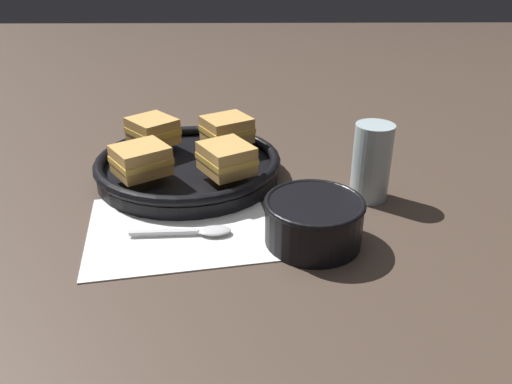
{
  "coord_description": "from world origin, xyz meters",
  "views": [
    {
      "loc": [
        0.02,
        -0.63,
        0.38
      ],
      "look_at": [
        0.03,
        0.05,
        0.04
      ],
      "focal_mm": 35.0,
      "sensor_mm": 36.0,
      "label": 1
    }
  ],
  "objects_px": {
    "skillet": "(189,167)",
    "sandwich_far_right": "(153,130)",
    "soup_bowl": "(314,219)",
    "sandwich_far_left": "(227,129)",
    "drinking_glass": "(371,162)",
    "sandwich_near_left": "(141,160)",
    "sandwich_near_right": "(227,158)",
    "spoon": "(201,231)"
  },
  "relations": [
    {
      "from": "soup_bowl",
      "to": "sandwich_near_left",
      "type": "xyz_separation_m",
      "value": [
        -0.26,
        0.14,
        0.03
      ]
    },
    {
      "from": "soup_bowl",
      "to": "skillet",
      "type": "relative_size",
      "value": 0.42
    },
    {
      "from": "sandwich_near_left",
      "to": "drinking_glass",
      "type": "bearing_deg",
      "value": -1.73
    },
    {
      "from": "sandwich_far_right",
      "to": "soup_bowl",
      "type": "bearing_deg",
      "value": -46.59
    },
    {
      "from": "skillet",
      "to": "spoon",
      "type": "bearing_deg",
      "value": -79.22
    },
    {
      "from": "soup_bowl",
      "to": "sandwich_near_left",
      "type": "bearing_deg",
      "value": 151.1
    },
    {
      "from": "sandwich_far_left",
      "to": "drinking_glass",
      "type": "xyz_separation_m",
      "value": [
        0.24,
        -0.15,
        -0.0
      ]
    },
    {
      "from": "soup_bowl",
      "to": "skillet",
      "type": "bearing_deg",
      "value": 132.26
    },
    {
      "from": "sandwich_far_right",
      "to": "drinking_glass",
      "type": "bearing_deg",
      "value": -21.67
    },
    {
      "from": "soup_bowl",
      "to": "sandwich_near_right",
      "type": "xyz_separation_m",
      "value": [
        -0.12,
        0.15,
        0.03
      ]
    },
    {
      "from": "sandwich_far_right",
      "to": "sandwich_far_left",
      "type": "bearing_deg",
      "value": 1.88
    },
    {
      "from": "spoon",
      "to": "sandwich_far_left",
      "type": "relative_size",
      "value": 1.34
    },
    {
      "from": "skillet",
      "to": "sandwich_far_left",
      "type": "xyz_separation_m",
      "value": [
        0.07,
        0.07,
        0.04
      ]
    },
    {
      "from": "spoon",
      "to": "sandwich_far_left",
      "type": "xyz_separation_m",
      "value": [
        0.03,
        0.27,
        0.06
      ]
    },
    {
      "from": "drinking_glass",
      "to": "spoon",
      "type": "bearing_deg",
      "value": -156.52
    },
    {
      "from": "drinking_glass",
      "to": "sandwich_near_right",
      "type": "bearing_deg",
      "value": 176.14
    },
    {
      "from": "sandwich_near_right",
      "to": "sandwich_far_right",
      "type": "bearing_deg",
      "value": 136.88
    },
    {
      "from": "soup_bowl",
      "to": "sandwich_far_right",
      "type": "height_order",
      "value": "sandwich_far_right"
    },
    {
      "from": "sandwich_near_right",
      "to": "sandwich_far_left",
      "type": "relative_size",
      "value": 1.0
    },
    {
      "from": "sandwich_far_left",
      "to": "spoon",
      "type": "bearing_deg",
      "value": -96.14
    },
    {
      "from": "sandwich_far_left",
      "to": "skillet",
      "type": "bearing_deg",
      "value": -133.12
    },
    {
      "from": "sandwich_far_right",
      "to": "skillet",
      "type": "bearing_deg",
      "value": -43.12
    },
    {
      "from": "spoon",
      "to": "skillet",
      "type": "bearing_deg",
      "value": 98.26
    },
    {
      "from": "sandwich_far_left",
      "to": "drinking_glass",
      "type": "relative_size",
      "value": 0.86
    },
    {
      "from": "skillet",
      "to": "sandwich_far_right",
      "type": "relative_size",
      "value": 2.95
    },
    {
      "from": "soup_bowl",
      "to": "spoon",
      "type": "xyz_separation_m",
      "value": [
        -0.16,
        0.02,
        -0.03
      ]
    },
    {
      "from": "skillet",
      "to": "sandwich_far_right",
      "type": "bearing_deg",
      "value": 136.88
    },
    {
      "from": "sandwich_near_left",
      "to": "sandwich_near_right",
      "type": "height_order",
      "value": "same"
    },
    {
      "from": "sandwich_near_right",
      "to": "sandwich_far_right",
      "type": "height_order",
      "value": "same"
    },
    {
      "from": "sandwich_near_left",
      "to": "sandwich_far_left",
      "type": "height_order",
      "value": "same"
    },
    {
      "from": "spoon",
      "to": "sandwich_near_left",
      "type": "relative_size",
      "value": 1.33
    },
    {
      "from": "drinking_glass",
      "to": "skillet",
      "type": "bearing_deg",
      "value": 164.84
    },
    {
      "from": "soup_bowl",
      "to": "skillet",
      "type": "height_order",
      "value": "soup_bowl"
    },
    {
      "from": "spoon",
      "to": "drinking_glass",
      "type": "bearing_deg",
      "value": 20.97
    },
    {
      "from": "sandwich_near_right",
      "to": "spoon",
      "type": "bearing_deg",
      "value": -104.31
    },
    {
      "from": "soup_bowl",
      "to": "spoon",
      "type": "relative_size",
      "value": 0.95
    },
    {
      "from": "soup_bowl",
      "to": "spoon",
      "type": "distance_m",
      "value": 0.16
    },
    {
      "from": "sandwich_far_right",
      "to": "drinking_glass",
      "type": "xyz_separation_m",
      "value": [
        0.37,
        -0.15,
        -0.0
      ]
    },
    {
      "from": "sandwich_near_left",
      "to": "soup_bowl",
      "type": "bearing_deg",
      "value": -28.9
    },
    {
      "from": "soup_bowl",
      "to": "sandwich_near_right",
      "type": "relative_size",
      "value": 1.28
    },
    {
      "from": "sandwich_near_left",
      "to": "sandwich_far_right",
      "type": "bearing_deg",
      "value": 91.88
    },
    {
      "from": "skillet",
      "to": "sandwich_far_right",
      "type": "distance_m",
      "value": 0.11
    }
  ]
}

